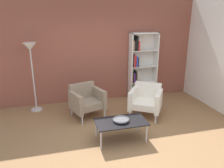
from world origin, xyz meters
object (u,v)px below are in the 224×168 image
at_px(bookshelf_tall, 140,67).
at_px(decorative_bowl, 121,120).
at_px(floor_lamp_torchiere, 31,55).
at_px(coffee_table_low, 121,123).
at_px(armchair_spare_guest, 146,100).
at_px(armchair_corner_red, 86,100).

bearing_deg(bookshelf_tall, decorative_bowl, -119.81).
bearing_deg(floor_lamp_torchiere, decorative_bowl, -48.34).
relative_size(coffee_table_low, armchair_spare_guest, 1.06).
height_order(coffee_table_low, decorative_bowl, decorative_bowl).
relative_size(bookshelf_tall, decorative_bowl, 5.94).
bearing_deg(coffee_table_low, floor_lamp_torchiere, 131.66).
bearing_deg(decorative_bowl, armchair_spare_guest, 44.64).
bearing_deg(armchair_corner_red, coffee_table_low, -87.82).
xyz_separation_m(decorative_bowl, armchair_corner_red, (-0.49, 1.25, -0.02)).
bearing_deg(armchair_corner_red, armchair_spare_guest, -33.65).
bearing_deg(armchair_corner_red, decorative_bowl, -87.82).
bearing_deg(armchair_spare_guest, armchair_corner_red, -160.42).
height_order(decorative_bowl, armchair_corner_red, armchair_corner_red).
height_order(coffee_table_low, armchair_spare_guest, armchair_spare_guest).
bearing_deg(floor_lamp_torchiere, armchair_corner_red, -28.91).
distance_m(coffee_table_low, armchair_corner_red, 1.34).
bearing_deg(armchair_corner_red, bookshelf_tall, 7.12).
bearing_deg(decorative_bowl, floor_lamp_torchiere, 131.66).
xyz_separation_m(decorative_bowl, floor_lamp_torchiere, (-1.71, 1.92, 1.01)).
bearing_deg(bookshelf_tall, armchair_corner_red, -153.49).
height_order(decorative_bowl, armchair_spare_guest, armchair_spare_guest).
distance_m(bookshelf_tall, armchair_spare_guest, 1.34).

